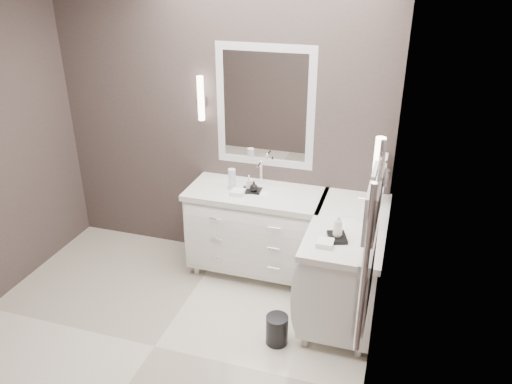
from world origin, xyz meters
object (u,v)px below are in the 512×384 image
(vanity_right, at_px, (346,261))
(waste_bin, at_px, (277,330))
(towel_ladder, at_px, (368,252))
(vanity_back, at_px, (256,227))

(vanity_right, xyz_separation_m, waste_bin, (-0.43, -0.57, -0.36))
(towel_ladder, distance_m, waste_bin, 1.60)
(vanity_back, relative_size, vanity_right, 1.00)
(vanity_back, bearing_deg, towel_ladder, -55.90)
(waste_bin, bearing_deg, vanity_back, 116.58)
(vanity_back, height_order, waste_bin, vanity_back)
(vanity_back, xyz_separation_m, waste_bin, (0.45, -0.90, -0.36))
(vanity_back, height_order, vanity_right, same)
(towel_ladder, bearing_deg, vanity_right, 99.84)
(towel_ladder, relative_size, waste_bin, 3.68)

